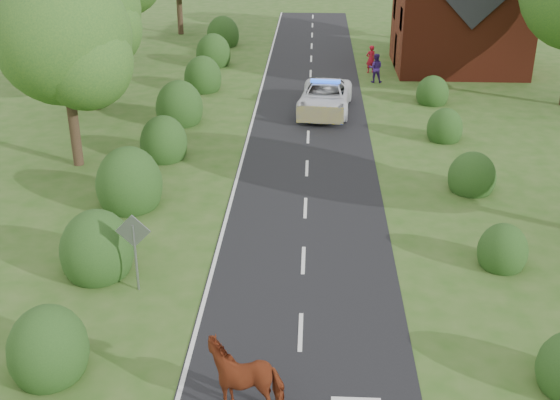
# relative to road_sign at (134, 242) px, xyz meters

# --- Properties ---
(ground) EXTENTS (120.00, 120.00, 0.00)m
(ground) POSITION_rel_road_sign_xyz_m (5.00, -2.00, -1.65)
(ground) COLOR #2E5619
(road) EXTENTS (6.00, 70.00, 0.02)m
(road) POSITION_rel_road_sign_xyz_m (5.00, 13.00, -1.64)
(road) COLOR black
(road) RESTS_ON ground
(road_markings) EXTENTS (4.96, 70.00, 0.01)m
(road_markings) POSITION_rel_road_sign_xyz_m (3.40, 10.93, -1.63)
(road_markings) COLOR white
(road_markings) RESTS_ON road
(hedgerow_left) EXTENTS (2.75, 50.41, 3.00)m
(hedgerow_left) POSITION_rel_road_sign_xyz_m (-1.51, 9.69, -0.91)
(hedgerow_left) COLOR #224519
(hedgerow_left) RESTS_ON ground
(hedgerow_right) EXTENTS (2.10, 45.78, 2.10)m
(hedgerow_right) POSITION_rel_road_sign_xyz_m (11.60, 9.21, -1.10)
(hedgerow_right) COLOR #224519
(hedgerow_right) RESTS_ON ground
(tree_left_a) EXTENTS (5.74, 5.60, 8.38)m
(tree_left_a) POSITION_rel_road_sign_xyz_m (-4.75, 9.86, 3.69)
(tree_left_a) COLOR #332316
(tree_left_a) RESTS_ON ground
(tree_left_b) EXTENTS (5.74, 5.60, 8.07)m
(tree_left_b) POSITION_rel_road_sign_xyz_m (-6.25, 17.86, 3.39)
(tree_left_b) COLOR #332316
(tree_left_b) RESTS_ON ground
(road_sign) EXTENTS (1.06, 0.08, 2.53)m
(road_sign) POSITION_rel_road_sign_xyz_m (0.00, 0.00, 0.00)
(road_sign) COLOR gray
(road_sign) RESTS_ON ground
(house) EXTENTS (8.00, 7.40, 9.17)m
(house) POSITION_rel_road_sign_xyz_m (14.49, 28.00, 2.13)
(house) COLOR maroon
(house) RESTS_ON ground
(cow) EXTENTS (2.20, 1.23, 1.53)m
(cow) POSITION_rel_road_sign_xyz_m (3.78, -4.94, -0.89)
(cow) COLOR brown
(cow) RESTS_ON ground
(police_van) EXTENTS (3.15, 5.95, 1.73)m
(police_van) POSITION_rel_road_sign_xyz_m (5.83, 18.15, -0.86)
(police_van) COLOR silver
(police_van) RESTS_ON ground
(pedestrian_red) EXTENTS (0.75, 0.62, 1.75)m
(pedestrian_red) POSITION_rel_road_sign_xyz_m (8.82, 26.55, -0.78)
(pedestrian_red) COLOR #B41426
(pedestrian_red) RESTS_ON ground
(pedestrian_purple) EXTENTS (0.91, 0.74, 1.76)m
(pedestrian_purple) POSITION_rel_road_sign_xyz_m (8.95, 24.22, -0.77)
(pedestrian_purple) COLOR #3D1F70
(pedestrian_purple) RESTS_ON ground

